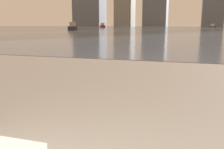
# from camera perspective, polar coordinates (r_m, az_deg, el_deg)

# --- Properties ---
(harbor_water) EXTENTS (180.00, 110.00, 0.01)m
(harbor_water) POSITION_cam_1_polar(r_m,az_deg,el_deg) (61.82, 16.84, 10.05)
(harbor_water) COLOR slate
(harbor_water) RESTS_ON ground_plane
(harbor_boat_0) EXTENTS (2.63, 3.75, 1.34)m
(harbor_boat_0) POSITION_cam_1_polar(r_m,az_deg,el_deg) (74.84, -2.17, 11.05)
(harbor_boat_0) COLOR maroon
(harbor_boat_0) RESTS_ON harbor_water
(harbor_boat_2) EXTENTS (2.39, 3.81, 1.35)m
(harbor_boat_2) POSITION_cam_1_polar(r_m,az_deg,el_deg) (42.27, -8.96, 10.62)
(harbor_boat_2) COLOR #2D2D33
(harbor_boat_2) RESTS_ON harbor_water
(harbor_boat_3) EXTENTS (2.01, 3.00, 1.07)m
(harbor_boat_3) POSITION_cam_1_polar(r_m,az_deg,el_deg) (78.96, 21.99, 10.20)
(harbor_boat_3) COLOR #4C4C51
(harbor_boat_3) RESTS_ON harbor_water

